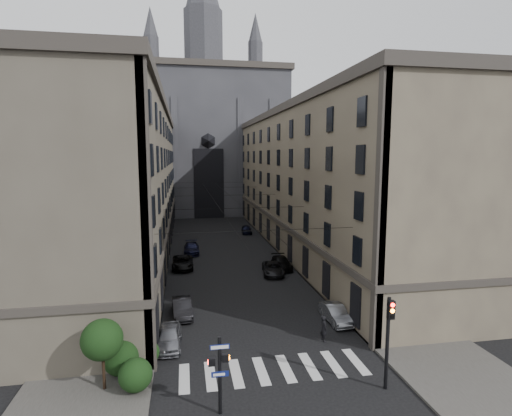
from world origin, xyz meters
TOP-DOWN VIEW (x-y plane):
  - sidewalk_left at (-10.50, 36.00)m, footprint 7.00×80.00m
  - sidewalk_right at (10.50, 36.00)m, footprint 7.00×80.00m
  - zebra_crossing at (0.00, 5.00)m, footprint 11.00×3.20m
  - building_left at (-13.44, 36.00)m, footprint 13.60×60.60m
  - building_right at (13.44, 36.00)m, footprint 13.60×60.60m
  - gothic_tower at (0.00, 74.96)m, footprint 35.00×23.00m
  - pedestrian_signal_left at (-3.51, 1.50)m, footprint 1.02×0.38m
  - traffic_light_right at (5.60, 1.92)m, footprint 0.34×0.50m
  - shrub_cluster at (-8.72, 5.01)m, footprint 3.90×4.40m
  - tram_wires at (0.00, 35.63)m, footprint 14.00×60.00m
  - car_left_near at (-6.20, 9.05)m, footprint 1.70×4.01m
  - car_left_midnear at (-5.38, 14.12)m, footprint 1.75×4.28m
  - car_left_midfar at (-5.33, 27.82)m, footprint 2.30×4.97m
  - car_left_far at (-4.20, 34.61)m, footprint 1.96×4.73m
  - car_right_near at (6.20, 10.89)m, footprint 1.51×3.99m
  - car_right_midnear at (4.20, 23.74)m, footprint 2.73×4.88m
  - car_right_midfar at (5.65, 25.73)m, footprint 1.96×4.56m
  - car_right_far at (4.92, 46.50)m, footprint 1.83×3.93m
  - pedestrian at (4.21, 8.00)m, footprint 0.49×0.70m

SIDE VIEW (x-z plane):
  - zebra_crossing at x=0.00m, z-range 0.00..0.01m
  - sidewalk_left at x=-10.50m, z-range 0.00..0.15m
  - sidewalk_right at x=10.50m, z-range 0.00..0.15m
  - car_right_midnear at x=4.20m, z-range 0.00..1.29m
  - car_right_near at x=6.20m, z-range 0.00..1.30m
  - car_right_far at x=4.92m, z-range 0.00..1.30m
  - car_right_midfar at x=5.65m, z-range 0.00..1.31m
  - car_left_near at x=-6.20m, z-range 0.00..1.35m
  - car_left_far at x=-4.20m, z-range 0.00..1.37m
  - car_left_midnear at x=-5.38m, z-range 0.00..1.38m
  - car_left_midfar at x=-5.33m, z-range 0.00..1.38m
  - pedestrian at x=4.21m, z-range 0.00..1.82m
  - shrub_cluster at x=-8.72m, z-range -0.15..3.75m
  - pedestrian_signal_left at x=-3.51m, z-range 0.32..4.32m
  - traffic_light_right at x=5.60m, z-range 0.69..5.89m
  - tram_wires at x=0.00m, z-range 7.03..7.46m
  - building_left at x=-13.44m, z-range -0.08..18.77m
  - building_right at x=13.44m, z-range -0.08..18.77m
  - gothic_tower at x=0.00m, z-range -11.20..46.80m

